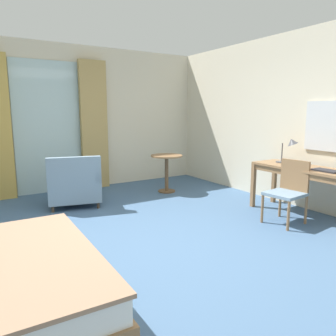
% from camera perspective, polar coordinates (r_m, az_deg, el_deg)
% --- Properties ---
extents(ground, '(6.53, 7.06, 0.10)m').
position_cam_1_polar(ground, '(3.77, -5.53, -14.58)').
color(ground, '#426084').
extents(wall_back, '(6.13, 0.12, 2.76)m').
position_cam_1_polar(wall_back, '(6.53, -18.82, 8.22)').
color(wall_back, beige).
rests_on(wall_back, ground).
extents(wall_right, '(0.12, 6.66, 2.76)m').
position_cam_1_polar(wall_right, '(5.47, 23.92, 7.68)').
color(wall_right, beige).
rests_on(wall_right, ground).
extents(balcony_glass_door, '(1.22, 0.02, 2.43)m').
position_cam_1_polar(balcony_glass_door, '(6.42, -20.25, 6.64)').
color(balcony_glass_door, silver).
rests_on(balcony_glass_door, ground).
extents(curtain_panel_right, '(0.52, 0.10, 2.48)m').
position_cam_1_polar(curtain_panel_right, '(6.54, -12.90, 7.27)').
color(curtain_panel_right, tan).
rests_on(curtain_panel_right, ground).
extents(writing_desk, '(0.55, 1.53, 0.73)m').
position_cam_1_polar(writing_desk, '(5.03, 22.93, -0.83)').
color(writing_desk, olive).
rests_on(writing_desk, ground).
extents(desk_chair, '(0.50, 0.48, 0.86)m').
position_cam_1_polar(desk_chair, '(4.72, 20.48, -3.40)').
color(desk_chair, gray).
rests_on(desk_chair, ground).
extents(desk_lamp, '(0.26, 0.28, 0.41)m').
position_cam_1_polar(desk_lamp, '(5.30, 20.68, 3.76)').
color(desk_lamp, '#4C4C51').
rests_on(desk_lamp, writing_desk).
extents(closed_book, '(0.20, 0.34, 0.02)m').
position_cam_1_polar(closed_book, '(4.77, 26.09, -0.41)').
color(closed_book, '#232328').
rests_on(closed_book, writing_desk).
extents(armchair_by_window, '(0.96, 0.95, 0.83)m').
position_cam_1_polar(armchair_by_window, '(5.45, -16.17, -2.93)').
color(armchair_by_window, gray).
rests_on(armchair_by_window, ground).
extents(round_cafe_table, '(0.59, 0.59, 0.71)m').
position_cam_1_polar(round_cafe_table, '(6.10, -0.25, 0.51)').
color(round_cafe_table, olive).
rests_on(round_cafe_table, ground).
extents(wall_mirror, '(0.02, 0.58, 0.72)m').
position_cam_1_polar(wall_mirror, '(5.26, 25.72, 6.66)').
color(wall_mirror, silver).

